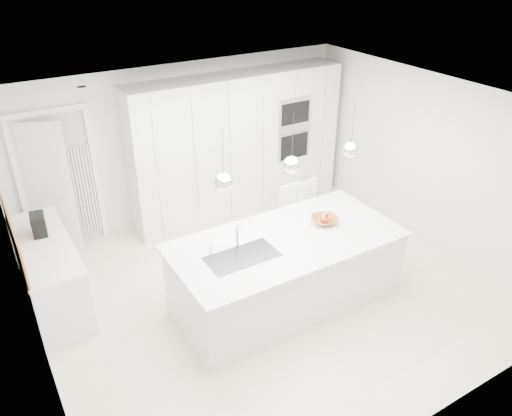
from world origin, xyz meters
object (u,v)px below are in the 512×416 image
island_base (288,273)px  fruit_bowl (325,220)px  bar_stool_left (294,222)px  espresso_machine (39,224)px  bar_stool_right (312,218)px

island_base → fruit_bowl: fruit_bowl is taller
island_base → bar_stool_left: size_ratio=2.61×
espresso_machine → bar_stool_right: espresso_machine is taller
fruit_bowl → bar_stool_right: (0.35, 0.70, -0.41)m
island_base → bar_stool_right: (0.98, 0.81, 0.10)m
island_base → bar_stool_right: bearing=39.7°
island_base → espresso_machine: espresso_machine is taller
bar_stool_left → bar_stool_right: bar_stool_left is taller
fruit_bowl → espresso_machine: espresso_machine is taller
island_base → fruit_bowl: bearing=10.4°
island_base → espresso_machine: bearing=145.9°
espresso_machine → bar_stool_left: size_ratio=0.25×
bar_stool_right → island_base: bearing=-150.2°
fruit_bowl → bar_stool_right: 0.88m
espresso_machine → bar_stool_right: (3.51, -0.90, -0.50)m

